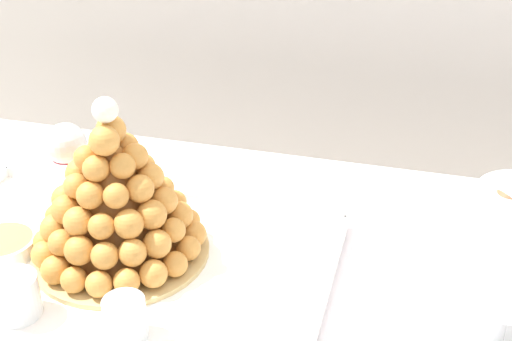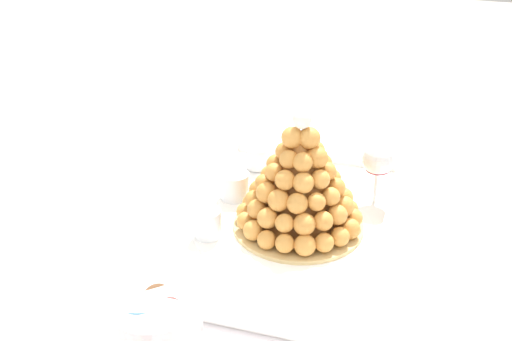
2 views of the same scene
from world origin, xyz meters
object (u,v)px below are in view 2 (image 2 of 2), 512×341
serving_tray (282,226)px  creme_brulee_ramekin (298,179)px  dessert_cup_mid_right (180,270)px  wine_glass (378,161)px  dessert_cup_mid_left (235,187)px  dessert_cup_left (257,158)px  dessert_cup_centre (208,224)px  croquembouche (300,185)px

serving_tray → creme_brulee_ramekin: (-0.18, -0.01, 0.02)m
dessert_cup_mid_right → wine_glass: size_ratio=0.39×
serving_tray → wine_glass: bearing=133.6°
dessert_cup_mid_left → dessert_cup_left: bearing=178.0°
dessert_cup_left → dessert_cup_mid_left: (0.15, -0.01, 0.00)m
dessert_cup_mid_left → creme_brulee_ramekin: 0.15m
dessert_cup_left → creme_brulee_ramekin: dessert_cup_left is taller
serving_tray → dessert_cup_centre: (0.08, -0.13, 0.03)m
dessert_cup_mid_left → dessert_cup_mid_right: (0.30, 0.00, -0.01)m
croquembouche → creme_brulee_ramekin: bearing=-165.5°
dessert_cup_centre → wine_glass: size_ratio=0.40×
croquembouche → dessert_cup_mid_left: 0.19m
serving_tray → dessert_cup_mid_left: dessert_cup_mid_left is taller
dessert_cup_left → creme_brulee_ramekin: size_ratio=0.54×
serving_tray → dessert_cup_mid_left: 0.15m
dessert_cup_mid_left → creme_brulee_ramekin: bearing=130.5°
dessert_cup_mid_left → serving_tray: bearing=58.8°
dessert_cup_mid_left → wine_glass: wine_glass is taller
dessert_cup_mid_left → wine_glass: 0.31m
croquembouche → dessert_cup_mid_right: size_ratio=4.68×
wine_glass → croquembouche: bearing=-41.1°
creme_brulee_ramekin → wine_glass: wine_glass is taller
dessert_cup_left → serving_tray: bearing=28.2°
croquembouche → creme_brulee_ramekin: croquembouche is taller
croquembouche → dessert_cup_mid_left: (-0.07, -0.16, -0.07)m
dessert_cup_centre → croquembouche: bearing=117.4°
croquembouche → dessert_cup_centre: bearing=-62.6°
dessert_cup_centre → creme_brulee_ramekin: (-0.26, 0.12, -0.01)m
dessert_cup_mid_left → dessert_cup_centre: dessert_cup_mid_left is taller
serving_tray → dessert_cup_mid_right: (0.23, -0.13, 0.02)m
serving_tray → dessert_cup_left: size_ratio=11.46×
croquembouche → serving_tray: bearing=-81.1°
croquembouche → dessert_cup_centre: croquembouche is taller
dessert_cup_centre → dessert_cup_left: bearing=178.6°
dessert_cup_left → creme_brulee_ramekin: bearing=65.0°
croquembouche → dessert_cup_centre: size_ratio=4.60×
creme_brulee_ramekin → dessert_cup_mid_left: bearing=-49.5°
dessert_cup_left → dessert_cup_centre: 0.31m
dessert_cup_left → dessert_cup_centre: size_ratio=0.96×
dessert_cup_mid_left → creme_brulee_ramekin: (-0.10, 0.12, -0.01)m
croquembouche → dessert_cup_left: (-0.22, -0.16, -0.07)m
serving_tray → dessert_cup_mid_right: bearing=-29.2°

